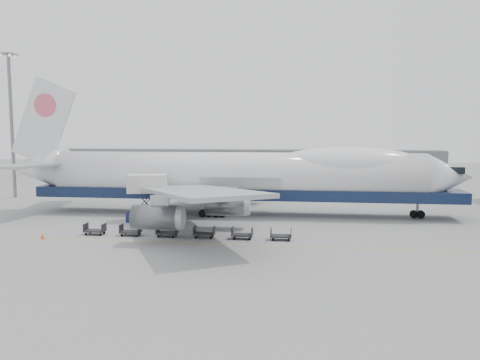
# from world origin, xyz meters

# --- Properties ---
(ground) EXTENTS (260.00, 260.00, 0.00)m
(ground) POSITION_xyz_m (0.00, 0.00, 0.00)
(ground) COLOR gray
(ground) RESTS_ON ground
(apron_line) EXTENTS (60.00, 0.15, 0.01)m
(apron_line) POSITION_xyz_m (0.00, -6.00, 0.01)
(apron_line) COLOR gold
(apron_line) RESTS_ON ground
(hangar) EXTENTS (110.00, 8.00, 7.00)m
(hangar) POSITION_xyz_m (-10.00, 70.00, 3.50)
(hangar) COLOR slate
(hangar) RESTS_ON ground
(floodlight_mast) EXTENTS (2.40, 2.40, 25.43)m
(floodlight_mast) POSITION_xyz_m (-42.00, 24.00, 14.27)
(floodlight_mast) COLOR slate
(floodlight_mast) RESTS_ON ground
(airliner) EXTENTS (67.00, 55.30, 19.98)m
(airliner) POSITION_xyz_m (0.64, 12.00, 5.62)
(airliner) COLOR white
(airliner) RESTS_ON ground
(catering_truck) EXTENTS (5.76, 4.42, 6.18)m
(catering_truck) POSITION_xyz_m (-11.03, 5.49, 3.46)
(catering_truck) COLOR #171E47
(catering_truck) RESTS_ON ground
(traffic_cone) EXTENTS (0.41, 0.41, 0.61)m
(traffic_cone) POSITION_xyz_m (-19.24, -6.17, 0.29)
(traffic_cone) COLOR #FF420D
(traffic_cone) RESTS_ON ground
(dolly_0) EXTENTS (2.30, 1.35, 1.30)m
(dolly_0) POSITION_xyz_m (-14.42, -3.35, 0.53)
(dolly_0) COLOR #2D2D30
(dolly_0) RESTS_ON ground
(dolly_1) EXTENTS (2.30, 1.35, 1.30)m
(dolly_1) POSITION_xyz_m (-10.14, -3.35, 0.53)
(dolly_1) COLOR #2D2D30
(dolly_1) RESTS_ON ground
(dolly_2) EXTENTS (2.30, 1.35, 1.30)m
(dolly_2) POSITION_xyz_m (-5.85, -3.35, 0.53)
(dolly_2) COLOR #2D2D30
(dolly_2) RESTS_ON ground
(dolly_3) EXTENTS (2.30, 1.35, 1.30)m
(dolly_3) POSITION_xyz_m (-1.57, -3.35, 0.53)
(dolly_3) COLOR #2D2D30
(dolly_3) RESTS_ON ground
(dolly_4) EXTENTS (2.30, 1.35, 1.30)m
(dolly_4) POSITION_xyz_m (2.71, -3.35, 0.53)
(dolly_4) COLOR #2D2D30
(dolly_4) RESTS_ON ground
(dolly_5) EXTENTS (2.30, 1.35, 1.30)m
(dolly_5) POSITION_xyz_m (6.99, -3.35, 0.53)
(dolly_5) COLOR #2D2D30
(dolly_5) RESTS_ON ground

